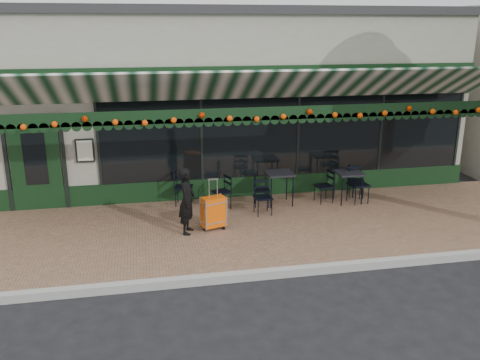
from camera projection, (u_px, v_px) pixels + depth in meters
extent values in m
plane|color=black|center=(286.00, 274.00, 9.05)|extent=(80.00, 80.00, 0.00)
cube|color=brown|center=(261.00, 228.00, 10.90)|extent=(18.00, 4.00, 0.15)
cube|color=#9E9E99|center=(288.00, 272.00, 8.95)|extent=(18.00, 0.16, 0.15)
cube|color=gray|center=(217.00, 92.00, 15.91)|extent=(12.00, 8.00, 4.50)
cube|color=black|center=(290.00, 135.00, 12.53)|extent=(9.20, 0.04, 2.00)
cube|color=black|center=(36.00, 163.00, 11.54)|extent=(1.10, 0.07, 2.20)
cube|color=silver|center=(85.00, 151.00, 11.63)|extent=(0.42, 0.04, 0.55)
cube|color=black|center=(256.00, 114.00, 10.70)|extent=(12.00, 0.03, 0.28)
cylinder|color=orange|center=(257.00, 115.00, 10.65)|extent=(11.60, 0.12, 0.12)
imported|color=black|center=(187.00, 201.00, 10.28)|extent=(0.46, 0.58, 1.38)
cube|color=#F05607|center=(214.00, 212.00, 10.57)|extent=(0.53, 0.40, 0.63)
cube|color=black|center=(214.00, 227.00, 10.67)|extent=(0.53, 0.40, 0.06)
cube|color=silver|center=(213.00, 188.00, 10.42)|extent=(0.21, 0.10, 0.39)
cube|color=black|center=(349.00, 173.00, 12.12)|extent=(0.61, 0.61, 0.04)
cylinder|color=black|center=(342.00, 191.00, 11.94)|extent=(0.03, 0.03, 0.71)
cylinder|color=black|center=(362.00, 190.00, 12.04)|extent=(0.03, 0.03, 0.71)
cylinder|color=black|center=(334.00, 185.00, 12.42)|extent=(0.03, 0.03, 0.71)
cylinder|color=black|center=(354.00, 184.00, 12.51)|extent=(0.03, 0.03, 0.71)
cube|color=black|center=(279.00, 173.00, 11.97)|extent=(0.63, 0.63, 0.04)
cylinder|color=black|center=(271.00, 193.00, 11.79)|extent=(0.03, 0.03, 0.74)
cylinder|color=black|center=(293.00, 192.00, 11.88)|extent=(0.03, 0.03, 0.74)
cylinder|color=black|center=(266.00, 186.00, 12.28)|extent=(0.03, 0.03, 0.74)
cylinder|color=black|center=(287.00, 185.00, 12.38)|extent=(0.03, 0.03, 0.74)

